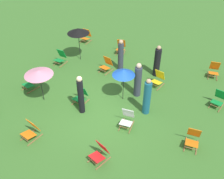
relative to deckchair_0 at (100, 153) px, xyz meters
The scene contains 22 objects.
ground_plane 2.49m from the deckchair_0, 120.55° to the left, with size 40.00×40.00×0.00m, color #386B28.
deckchair_0 is the anchor object (origin of this frame).
deckchair_1 7.92m from the deckchair_0, 110.66° to the left, with size 0.64×0.85×0.83m.
deckchair_2 7.08m from the deckchair_0, 138.12° to the left, with size 0.49×0.77×0.83m.
deckchair_3 5.87m from the deckchair_0, 116.34° to the left, with size 0.59×0.83×0.83m.
deckchair_4 5.59m from the deckchair_0, 157.41° to the left, with size 0.64×0.85×0.83m.
deckchair_5 3.39m from the deckchair_0, 134.80° to the left, with size 0.55×0.80×0.83m.
deckchair_6 3.56m from the deckchair_0, 38.39° to the left, with size 0.56×0.81×0.83m.
deckchair_7 6.03m from the deckchair_0, 57.32° to the left, with size 0.60×0.83×0.83m.
deckchair_8 9.41m from the deckchair_0, 125.23° to the left, with size 0.52×0.78×0.83m.
deckchair_9 7.88m from the deckchair_0, 70.48° to the left, with size 0.60×0.83×0.83m.
deckchair_11 2.03m from the deckchair_0, 86.36° to the left, with size 0.58×0.82×0.83m.
deckchair_12 5.31m from the deckchair_0, 86.63° to the left, with size 0.61×0.83×0.83m.
deckchair_13 2.95m from the deckchair_0, behind, with size 0.59×0.83×0.83m.
umbrella_0 7.34m from the deckchair_0, 128.94° to the left, with size 1.21×1.21×1.93m.
umbrella_1 3.76m from the deckchair_0, 102.40° to the left, with size 1.02×1.02×1.65m.
umbrella_2 4.53m from the deckchair_0, 156.88° to the left, with size 1.27×1.27×1.64m.
person_0 4.14m from the deckchair_0, 94.27° to the left, with size 0.43×0.43×1.77m.
person_1 6.13m from the deckchair_0, 90.75° to the left, with size 0.45×0.45×1.74m.
person_2 3.22m from the deckchair_0, 80.48° to the left, with size 0.32×0.32×1.80m.
person_3 2.79m from the deckchair_0, 136.79° to the left, with size 0.36×0.36×1.89m.
person_4 6.10m from the deckchair_0, 109.17° to the left, with size 0.31×0.31×1.78m.
Camera 1 is at (4.34, -7.09, 7.77)m, focal length 41.01 mm.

